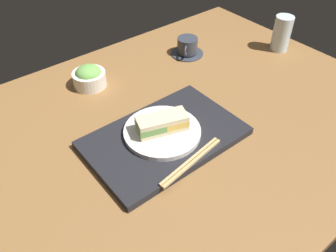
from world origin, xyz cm
name	(u,v)px	position (x,y,z in cm)	size (l,w,h in cm)	color
ground_plane	(169,127)	(0.00, 0.00, -1.50)	(140.00, 100.00, 3.00)	brown
serving_tray	(165,138)	(-5.55, -4.72, 1.04)	(41.49, 26.43, 2.09)	black
sandwich_plate	(162,132)	(-5.67, -3.89, 2.78)	(20.77, 20.77, 1.38)	silver
sandwich_near	(151,126)	(-8.66, -2.90, 5.73)	(8.59, 7.59, 4.54)	beige
sandwich_far	(173,121)	(-2.68, -4.89, 5.71)	(8.48, 7.53, 4.50)	beige
salad_bowl	(89,77)	(-8.29, 31.02, 3.32)	(10.67, 10.67, 7.17)	silver
chopsticks_pair	(191,162)	(-6.59, -16.68, 2.44)	(21.27, 4.69, 0.70)	tan
coffee_cup	(187,47)	(29.79, 26.46, 2.88)	(12.05, 12.05, 6.39)	#333842
drinking_glass	(282,33)	(59.25, 7.47, 6.46)	(6.61, 6.61, 12.92)	silver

